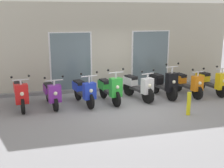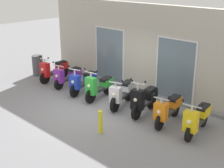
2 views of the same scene
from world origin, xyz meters
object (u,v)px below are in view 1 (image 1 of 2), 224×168
scooter_blue (84,91)px  scooter_yellow (211,81)px  scooter_white (138,86)px  scooter_orange (187,83)px  scooter_red (20,94)px  scooter_purple (52,93)px  scooter_black (164,83)px  scooter_green (110,88)px  curb_bollard (189,104)px

scooter_blue → scooter_yellow: (4.86, 0.06, 0.01)m
scooter_white → scooter_orange: size_ratio=0.99×
scooter_red → scooter_orange: bearing=-0.2°
scooter_purple → scooter_black: (3.96, 0.01, 0.07)m
scooter_green → scooter_black: (2.02, 0.09, 0.03)m
scooter_orange → scooter_yellow: scooter_yellow is taller
scooter_purple → scooter_black: size_ratio=0.96×
scooter_green → scooter_yellow: 3.97m
scooter_yellow → curb_bollard: size_ratio=2.25×
curb_bollard → scooter_black: bearing=87.9°
scooter_white → scooter_yellow: (2.92, -0.03, 0.01)m
scooter_purple → curb_bollard: bearing=-26.0°
scooter_black → scooter_yellow: 1.95m
scooter_purple → scooter_yellow: (5.91, -0.01, 0.04)m
scooter_purple → scooter_blue: bearing=-3.6°
scooter_purple → scooter_yellow: scooter_yellow is taller
scooter_red → scooter_black: bearing=-0.2°
scooter_blue → scooter_green: (0.89, -0.01, 0.01)m
scooter_green → scooter_black: 2.03m
scooter_red → curb_bollard: (4.86, -1.92, -0.14)m
scooter_blue → curb_bollard: scooter_blue is taller
scooter_purple → scooter_white: bearing=0.4°
scooter_orange → scooter_yellow: 1.00m
scooter_red → scooter_white: 3.95m
scooter_black → scooter_green: bearing=-177.5°
scooter_red → scooter_orange: 5.88m
scooter_purple → scooter_orange: size_ratio=0.93×
scooter_purple → scooter_green: size_ratio=0.95×
scooter_green → scooter_yellow: bearing=1.0°
scooter_orange → curb_bollard: bearing=-118.3°
scooter_red → scooter_yellow: (6.87, -0.03, -0.01)m
scooter_green → curb_bollard: scooter_green is taller
scooter_black → curb_bollard: bearing=-92.1°
scooter_blue → scooter_green: scooter_green is taller
scooter_yellow → scooter_red: bearing=179.7°
scooter_blue → scooter_green: bearing=-0.8°
scooter_black → curb_bollard: 1.91m
scooter_green → scooter_red: bearing=178.0°
scooter_red → scooter_black: (4.93, -0.02, 0.02)m
scooter_white → curb_bollard: (0.90, -1.92, -0.12)m
scooter_orange → scooter_green: bearing=-178.4°
scooter_white → scooter_green: bearing=-174.7°
scooter_white → scooter_yellow: size_ratio=1.03×
scooter_black → scooter_yellow: scooter_black is taller
scooter_blue → scooter_orange: 3.87m
scooter_white → scooter_black: 0.97m
scooter_red → curb_bollard: 5.22m
scooter_white → scooter_purple: bearing=-179.6°
scooter_purple → scooter_red: bearing=178.5°
scooter_yellow → scooter_green: bearing=-179.0°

